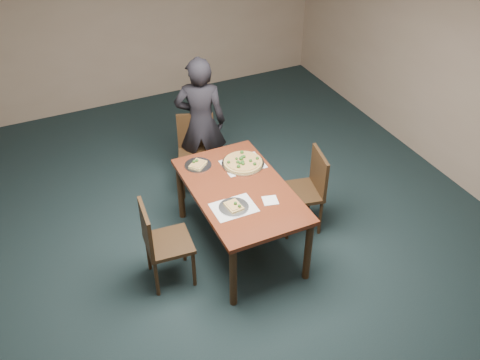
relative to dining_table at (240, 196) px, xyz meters
name	(u,v)px	position (x,y,z in m)	size (l,w,h in m)	color
ground	(243,274)	(-0.16, -0.39, -0.66)	(8.00, 8.00, 0.00)	black
room_shell	(243,122)	(-0.16, -0.39, 1.08)	(8.00, 8.00, 8.00)	tan
dining_table	(240,196)	(0.00, 0.00, 0.00)	(0.90, 1.50, 0.75)	#4F1D0F
chair_far	(196,148)	(-0.01, 1.17, -0.14)	(0.54, 0.54, 0.91)	black
chair_left	(160,240)	(-0.88, -0.12, -0.14)	(0.45, 0.45, 0.91)	black
chair_right	(308,187)	(0.79, 0.00, -0.14)	(0.50, 0.50, 0.91)	black
diner	(201,122)	(0.09, 1.26, 0.14)	(0.58, 0.38, 1.59)	black
placemat_main	(243,164)	(0.20, 0.36, 0.09)	(0.42, 0.32, 0.00)	white
placemat_near	(234,208)	(-0.18, -0.24, 0.09)	(0.40, 0.30, 0.00)	white
pizza_pan	(243,162)	(0.20, 0.36, 0.12)	(0.44, 0.44, 0.07)	silver
slice_plate_near	(234,206)	(-0.18, -0.24, 0.11)	(0.28, 0.28, 0.06)	silver
slice_plate_far	(198,165)	(-0.23, 0.53, 0.10)	(0.28, 0.28, 0.06)	silver
napkin	(270,200)	(0.18, -0.30, 0.09)	(0.14, 0.14, 0.01)	white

